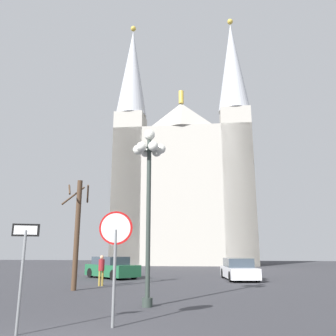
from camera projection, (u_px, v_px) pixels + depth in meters
name	position (u px, v px, depth m)	size (l,w,h in m)	color
cathedral	(184.00, 181.00, 48.17)	(18.72, 11.04, 34.79)	#ADA89E
stop_sign	(115.00, 243.00, 8.97)	(0.85, 0.25, 2.87)	slate
one_way_arrow_sign	(23.00, 262.00, 8.10)	(0.58, 0.29, 2.48)	slate
street_lamp	(149.00, 175.00, 12.66)	(1.24, 1.12, 6.31)	#2D3833
bare_tree	(77.00, 230.00, 17.05)	(1.48, 1.60, 5.33)	#473323
parked_car_near_green	(111.00, 268.00, 23.75)	(4.45, 4.18, 1.43)	#1E5B38
parked_car_far_white	(239.00, 270.00, 22.35)	(2.32, 4.76, 1.36)	silver
pedestrian_walking	(101.00, 267.00, 18.65)	(0.32, 0.32, 1.60)	olive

